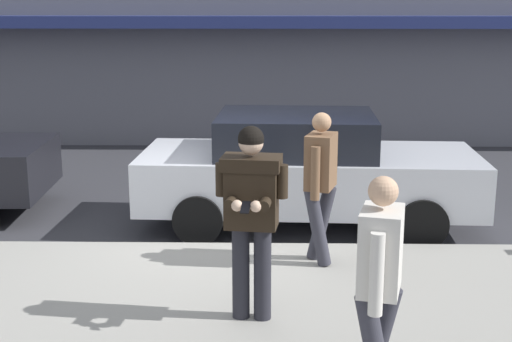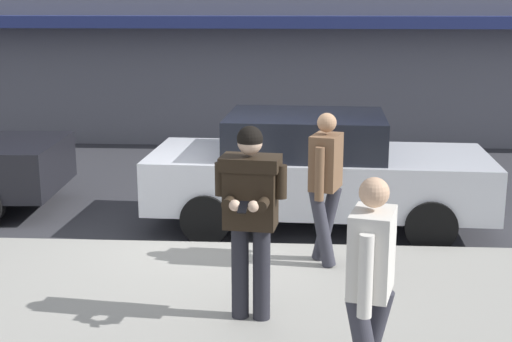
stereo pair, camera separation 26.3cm
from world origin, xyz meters
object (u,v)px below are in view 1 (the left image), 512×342
(pedestrian_in_light_coat, at_px, (380,277))
(pedestrian_dark_coat, at_px, (320,178))
(parked_sedan_mid, at_px, (306,169))
(man_texting_on_phone, at_px, (251,202))

(pedestrian_in_light_coat, relative_size, pedestrian_dark_coat, 1.00)
(parked_sedan_mid, distance_m, man_texting_on_phone, 3.37)
(pedestrian_in_light_coat, height_order, pedestrian_dark_coat, same)
(man_texting_on_phone, relative_size, pedestrian_dark_coat, 1.06)
(pedestrian_dark_coat, bearing_deg, pedestrian_in_light_coat, -85.67)
(pedestrian_in_light_coat, bearing_deg, pedestrian_dark_coat, 94.33)
(pedestrian_dark_coat, bearing_deg, parked_sedan_mid, 92.12)
(man_texting_on_phone, bearing_deg, pedestrian_dark_coat, 64.10)
(pedestrian_in_light_coat, bearing_deg, man_texting_on_phone, 124.10)
(man_texting_on_phone, distance_m, pedestrian_in_light_coat, 1.68)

